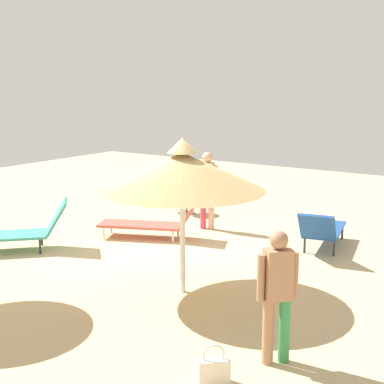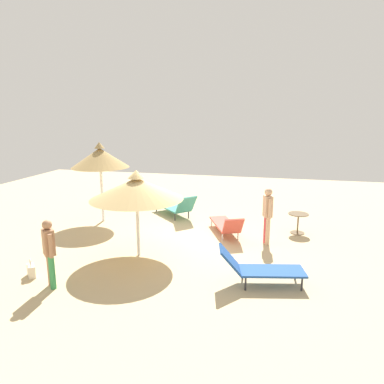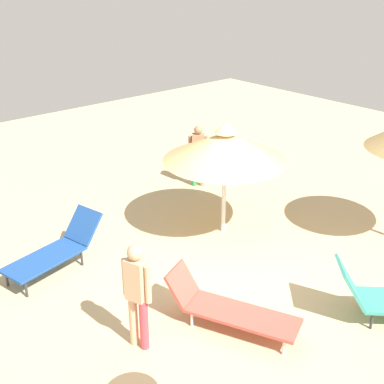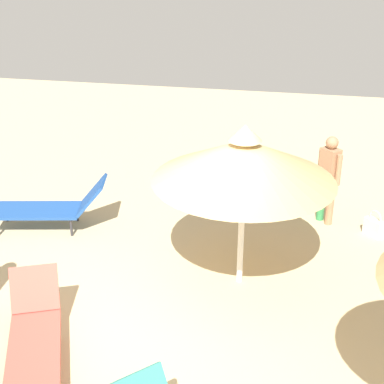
{
  "view_description": "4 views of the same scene",
  "coord_description": "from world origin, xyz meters",
  "px_view_note": "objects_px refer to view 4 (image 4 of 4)",
  "views": [
    {
      "loc": [
        5.74,
        -7.47,
        3.18
      ],
      "look_at": [
        0.33,
        0.54,
        1.27
      ],
      "focal_mm": 51.93,
      "sensor_mm": 36.0,
      "label": 1
    },
    {
      "loc": [
        9.58,
        2.72,
        3.82
      ],
      "look_at": [
        0.08,
        0.47,
        1.64
      ],
      "focal_mm": 32.89,
      "sensor_mm": 36.0,
      "label": 2
    },
    {
      "loc": [
        -5.62,
        5.92,
        5.17
      ],
      "look_at": [
        0.47,
        0.58,
        1.52
      ],
      "focal_mm": 47.56,
      "sensor_mm": 36.0,
      "label": 3
    },
    {
      "loc": [
        -5.94,
        -1.56,
        4.63
      ],
      "look_at": [
        0.62,
        -0.2,
        1.57
      ],
      "focal_mm": 53.2,
      "sensor_mm": 36.0,
      "label": 4
    }
  ],
  "objects_px": {
    "person_standing_front": "(329,175)",
    "handbag": "(374,227)",
    "parasol_umbrella_far_left": "(244,160)",
    "lounge_chair_center": "(34,341)",
    "lounge_chair_edge": "(53,206)"
  },
  "relations": [
    {
      "from": "lounge_chair_center",
      "to": "person_standing_front",
      "type": "distance_m",
      "value": 5.54
    },
    {
      "from": "person_standing_front",
      "to": "handbag",
      "type": "xyz_separation_m",
      "value": [
        -0.34,
        -0.81,
        -0.74
      ]
    },
    {
      "from": "parasol_umbrella_far_left",
      "to": "handbag",
      "type": "height_order",
      "value": "parasol_umbrella_far_left"
    },
    {
      "from": "parasol_umbrella_far_left",
      "to": "person_standing_front",
      "type": "relative_size",
      "value": 1.58
    },
    {
      "from": "handbag",
      "to": "lounge_chair_edge",
      "type": "bearing_deg",
      "value": 98.98
    },
    {
      "from": "person_standing_front",
      "to": "handbag",
      "type": "relative_size",
      "value": 3.41
    },
    {
      "from": "parasol_umbrella_far_left",
      "to": "handbag",
      "type": "distance_m",
      "value": 3.22
    },
    {
      "from": "lounge_chair_edge",
      "to": "lounge_chair_center",
      "type": "height_order",
      "value": "lounge_chair_edge"
    },
    {
      "from": "lounge_chair_edge",
      "to": "lounge_chair_center",
      "type": "relative_size",
      "value": 0.95
    },
    {
      "from": "person_standing_front",
      "to": "handbag",
      "type": "bearing_deg",
      "value": -112.88
    },
    {
      "from": "lounge_chair_edge",
      "to": "handbag",
      "type": "bearing_deg",
      "value": -81.02
    },
    {
      "from": "lounge_chair_center",
      "to": "handbag",
      "type": "bearing_deg",
      "value": -45.54
    },
    {
      "from": "parasol_umbrella_far_left",
      "to": "lounge_chair_center",
      "type": "relative_size",
      "value": 1.17
    },
    {
      "from": "lounge_chair_center",
      "to": "handbag",
      "type": "xyz_separation_m",
      "value": [
        4.06,
        -4.13,
        -0.18
      ]
    },
    {
      "from": "parasol_umbrella_far_left",
      "to": "lounge_chair_center",
      "type": "bearing_deg",
      "value": 136.7
    }
  ]
}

